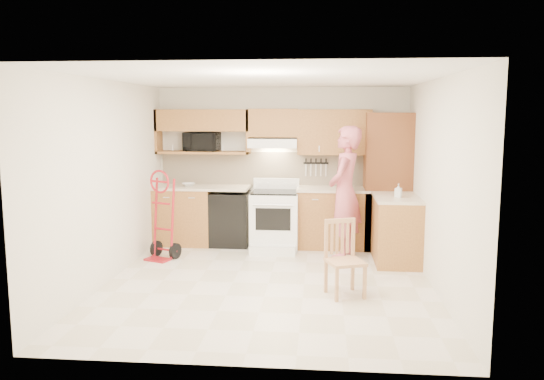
# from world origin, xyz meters

# --- Properties ---
(floor) EXTENTS (4.00, 4.50, 0.02)m
(floor) POSITION_xyz_m (0.00, 0.00, -0.01)
(floor) COLOR beige
(floor) RESTS_ON ground
(ceiling) EXTENTS (4.00, 4.50, 0.02)m
(ceiling) POSITION_xyz_m (0.00, 0.00, 2.51)
(ceiling) COLOR white
(ceiling) RESTS_ON ground
(wall_back) EXTENTS (4.00, 0.02, 2.50)m
(wall_back) POSITION_xyz_m (0.00, 2.26, 1.25)
(wall_back) COLOR beige
(wall_back) RESTS_ON ground
(wall_front) EXTENTS (4.00, 0.02, 2.50)m
(wall_front) POSITION_xyz_m (0.00, -2.26, 1.25)
(wall_front) COLOR beige
(wall_front) RESTS_ON ground
(wall_left) EXTENTS (0.02, 4.50, 2.50)m
(wall_left) POSITION_xyz_m (-2.01, 0.00, 1.25)
(wall_left) COLOR beige
(wall_left) RESTS_ON ground
(wall_right) EXTENTS (0.02, 4.50, 2.50)m
(wall_right) POSITION_xyz_m (2.01, 0.00, 1.25)
(wall_right) COLOR beige
(wall_right) RESTS_ON ground
(backsplash) EXTENTS (3.92, 0.03, 0.55)m
(backsplash) POSITION_xyz_m (0.00, 2.23, 1.20)
(backsplash) COLOR beige
(backsplash) RESTS_ON wall_back
(lower_cab_left) EXTENTS (0.90, 0.60, 0.90)m
(lower_cab_left) POSITION_xyz_m (-1.55, 1.95, 0.45)
(lower_cab_left) COLOR #A56E34
(lower_cab_left) RESTS_ON ground
(dishwasher) EXTENTS (0.60, 0.60, 0.85)m
(dishwasher) POSITION_xyz_m (-0.80, 1.95, 0.42)
(dishwasher) COLOR black
(dishwasher) RESTS_ON ground
(lower_cab_right) EXTENTS (1.14, 0.60, 0.90)m
(lower_cab_right) POSITION_xyz_m (0.83, 1.95, 0.45)
(lower_cab_right) COLOR #A56E34
(lower_cab_right) RESTS_ON ground
(countertop_left) EXTENTS (1.50, 0.63, 0.04)m
(countertop_left) POSITION_xyz_m (-1.25, 1.95, 0.92)
(countertop_left) COLOR #B8A98D
(countertop_left) RESTS_ON lower_cab_left
(countertop_right) EXTENTS (1.14, 0.63, 0.04)m
(countertop_right) POSITION_xyz_m (0.83, 1.95, 0.92)
(countertop_right) COLOR #B8A98D
(countertop_right) RESTS_ON lower_cab_right
(cab_return_right) EXTENTS (0.60, 1.00, 0.90)m
(cab_return_right) POSITION_xyz_m (1.70, 1.15, 0.45)
(cab_return_right) COLOR #A56E34
(cab_return_right) RESTS_ON ground
(countertop_return) EXTENTS (0.63, 1.00, 0.04)m
(countertop_return) POSITION_xyz_m (1.70, 1.15, 0.92)
(countertop_return) COLOR #B8A98D
(countertop_return) RESTS_ON cab_return_right
(pantry_tall) EXTENTS (0.70, 0.60, 2.10)m
(pantry_tall) POSITION_xyz_m (1.65, 1.95, 1.05)
(pantry_tall) COLOR brown
(pantry_tall) RESTS_ON ground
(upper_cab_left) EXTENTS (1.50, 0.33, 0.34)m
(upper_cab_left) POSITION_xyz_m (-1.25, 2.08, 1.98)
(upper_cab_left) COLOR #A56E34
(upper_cab_left) RESTS_ON wall_back
(upper_shelf_mw) EXTENTS (1.50, 0.33, 0.04)m
(upper_shelf_mw) POSITION_xyz_m (-1.25, 2.08, 1.47)
(upper_shelf_mw) COLOR #A56E34
(upper_shelf_mw) RESTS_ON wall_back
(upper_cab_center) EXTENTS (0.76, 0.33, 0.44)m
(upper_cab_center) POSITION_xyz_m (-0.12, 2.08, 1.94)
(upper_cab_center) COLOR #A56E34
(upper_cab_center) RESTS_ON wall_back
(upper_cab_right) EXTENTS (1.14, 0.33, 0.70)m
(upper_cab_right) POSITION_xyz_m (0.83, 2.08, 1.80)
(upper_cab_right) COLOR #A56E34
(upper_cab_right) RESTS_ON wall_back
(range_hood) EXTENTS (0.76, 0.46, 0.14)m
(range_hood) POSITION_xyz_m (-0.12, 2.02, 1.63)
(range_hood) COLOR white
(range_hood) RESTS_ON wall_back
(knife_strip) EXTENTS (0.40, 0.05, 0.29)m
(knife_strip) POSITION_xyz_m (0.55, 2.21, 1.24)
(knife_strip) COLOR black
(knife_strip) RESTS_ON backsplash
(microwave) EXTENTS (0.57, 0.40, 0.30)m
(microwave) POSITION_xyz_m (-1.27, 2.08, 1.64)
(microwave) COLOR black
(microwave) RESTS_ON upper_shelf_mw
(range) EXTENTS (0.73, 0.96, 1.07)m
(range) POSITION_xyz_m (-0.07, 1.69, 0.54)
(range) COLOR white
(range) RESTS_ON ground
(person) EXTENTS (0.65, 0.80, 1.92)m
(person) POSITION_xyz_m (0.98, 1.35, 0.96)
(person) COLOR #BD5763
(person) RESTS_ON ground
(hand_truck) EXTENTS (0.58, 0.56, 1.17)m
(hand_truck) POSITION_xyz_m (-1.65, 1.00, 0.58)
(hand_truck) COLOR #A4161F
(hand_truck) RESTS_ON ground
(dining_chair) EXTENTS (0.52, 0.54, 0.87)m
(dining_chair) POSITION_xyz_m (0.92, -0.38, 0.44)
(dining_chair) COLOR tan
(dining_chair) RESTS_ON ground
(soap_bottle) EXTENTS (0.11, 0.11, 0.19)m
(soap_bottle) POSITION_xyz_m (1.70, 1.07, 1.04)
(soap_bottle) COLOR white
(soap_bottle) RESTS_ON countertop_return
(bowl) EXTENTS (0.27, 0.27, 0.05)m
(bowl) POSITION_xyz_m (-1.47, 1.95, 0.96)
(bowl) COLOR white
(bowl) RESTS_ON countertop_left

